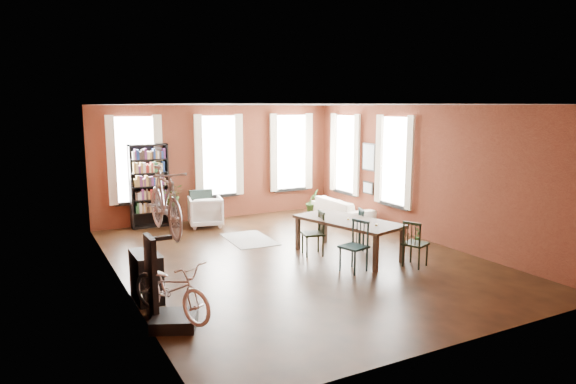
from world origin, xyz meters
TOP-DOWN VIEW (x-y plane):
  - room at (0.25, 0.62)m, footprint 9.00×9.04m
  - dining_table at (1.09, -0.38)m, footprint 1.63×2.51m
  - dining_chair_a at (0.60, -1.28)m, footprint 0.56×0.56m
  - dining_chair_b at (0.47, 0.04)m, footprint 0.53×0.53m
  - dining_chair_c at (1.87, -1.60)m, footprint 0.56×0.56m
  - dining_chair_d at (1.81, -0.15)m, footprint 0.54×0.54m
  - bookshelf at (-2.00, 4.30)m, footprint 1.00×0.32m
  - white_armchair at (-0.70, 3.67)m, footprint 1.01×0.97m
  - cream_sofa at (2.95, 2.60)m, footprint 0.61×2.08m
  - striped_rug at (-0.23, 1.85)m, footprint 1.06×1.63m
  - bike_trainer at (-3.18, -2.17)m, footprint 0.83×0.83m
  - bike_wall_rack at (-3.40, -1.80)m, footprint 0.16×0.60m
  - console_table at (-3.28, -0.90)m, footprint 0.40×0.80m
  - plant_stand at (-1.45, 3.97)m, footprint 0.32×0.32m
  - plant_by_sofa at (2.59, 3.65)m, footprint 0.59×0.83m
  - plant_small at (3.20, -0.20)m, footprint 0.39×0.42m
  - bicycle_floor at (-3.21, -2.21)m, footprint 0.86×1.00m
  - bicycle_hung at (-3.15, -1.80)m, footprint 0.47×1.00m
  - plant_on_stand at (-1.46, 4.00)m, footprint 0.62×0.67m

SIDE VIEW (x-z plane):
  - striped_rug at x=-0.23m, z-range 0.00..0.01m
  - plant_small at x=3.20m, z-range 0.00..0.14m
  - bike_trainer at x=-3.18m, z-range 0.00..0.18m
  - plant_by_sofa at x=2.59m, z-range 0.00..0.33m
  - plant_stand at x=-1.45m, z-range 0.00..0.56m
  - dining_table at x=1.09m, z-range 0.00..0.79m
  - console_table at x=-3.28m, z-range 0.00..0.80m
  - cream_sofa at x=2.95m, z-range 0.00..0.81m
  - white_armchair at x=-0.70m, z-range 0.00..0.88m
  - dining_chair_d at x=1.81m, z-range 0.00..0.91m
  - dining_chair_c at x=1.87m, z-range 0.00..0.93m
  - dining_chair_b at x=0.47m, z-range 0.00..0.95m
  - dining_chair_a at x=0.60m, z-range 0.00..0.98m
  - bike_wall_rack at x=-3.40m, z-range 0.00..1.30m
  - plant_on_stand at x=-1.46m, z-range 0.56..1.02m
  - bicycle_floor at x=-3.21m, z-range 0.18..1.79m
  - bookshelf at x=-2.00m, z-range 0.00..2.20m
  - bicycle_hung at x=-3.15m, z-range 1.30..2.96m
  - room at x=0.25m, z-range 0.53..3.75m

